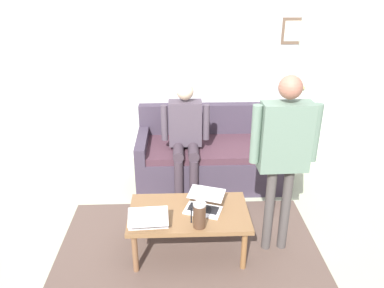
{
  "coord_description": "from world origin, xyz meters",
  "views": [
    {
      "loc": [
        0.17,
        2.67,
        2.38
      ],
      "look_at": [
        0.04,
        -0.83,
        0.8
      ],
      "focal_mm": 35.41,
      "sensor_mm": 36.0,
      "label": 1
    }
  ],
  "objects_px": {
    "couch": "(209,156)",
    "laptop_left": "(204,204)",
    "interior_door": "(325,86)",
    "coffee_table": "(189,216)",
    "french_press": "(199,215)",
    "person_standing": "(284,145)",
    "laptop_center": "(148,220)",
    "person_seated": "(185,132)"
  },
  "relations": [
    {
      "from": "interior_door",
      "to": "coffee_table",
      "type": "height_order",
      "value": "interior_door"
    },
    {
      "from": "laptop_left",
      "to": "person_standing",
      "type": "height_order",
      "value": "person_standing"
    },
    {
      "from": "laptop_center",
      "to": "person_seated",
      "type": "xyz_separation_m",
      "value": [
        -0.34,
        -1.32,
        0.25
      ]
    },
    {
      "from": "french_press",
      "to": "person_seated",
      "type": "distance_m",
      "value": 1.39
    },
    {
      "from": "laptop_left",
      "to": "french_press",
      "type": "relative_size",
      "value": 1.59
    },
    {
      "from": "coffee_table",
      "to": "french_press",
      "type": "relative_size",
      "value": 4.16
    },
    {
      "from": "laptop_center",
      "to": "french_press",
      "type": "xyz_separation_m",
      "value": [
        -0.43,
        0.05,
        0.07
      ]
    },
    {
      "from": "interior_door",
      "to": "person_standing",
      "type": "relative_size",
      "value": 1.23
    },
    {
      "from": "laptop_left",
      "to": "person_standing",
      "type": "bearing_deg",
      "value": 178.07
    },
    {
      "from": "couch",
      "to": "person_seated",
      "type": "distance_m",
      "value": 0.56
    },
    {
      "from": "interior_door",
      "to": "laptop_left",
      "type": "distance_m",
      "value": 2.62
    },
    {
      "from": "person_standing",
      "to": "couch",
      "type": "bearing_deg",
      "value": -69.2
    },
    {
      "from": "person_seated",
      "to": "laptop_center",
      "type": "bearing_deg",
      "value": 75.46
    },
    {
      "from": "laptop_left",
      "to": "person_seated",
      "type": "height_order",
      "value": "person_seated"
    },
    {
      "from": "laptop_left",
      "to": "french_press",
      "type": "height_order",
      "value": "french_press"
    },
    {
      "from": "interior_door",
      "to": "person_standing",
      "type": "height_order",
      "value": "interior_door"
    },
    {
      "from": "french_press",
      "to": "interior_door",
      "type": "bearing_deg",
      "value": -129.27
    },
    {
      "from": "interior_door",
      "to": "person_standing",
      "type": "xyz_separation_m",
      "value": [
        1.05,
        1.93,
        0.04
      ]
    },
    {
      "from": "couch",
      "to": "person_standing",
      "type": "bearing_deg",
      "value": 110.8
    },
    {
      "from": "interior_door",
      "to": "coffee_table",
      "type": "bearing_deg",
      "value": 46.39
    },
    {
      "from": "person_seated",
      "to": "coffee_table",
      "type": "bearing_deg",
      "value": 90.14
    },
    {
      "from": "french_press",
      "to": "person_seated",
      "type": "xyz_separation_m",
      "value": [
        0.08,
        -1.37,
        0.17
      ]
    },
    {
      "from": "coffee_table",
      "to": "laptop_left",
      "type": "xyz_separation_m",
      "value": [
        -0.14,
        -0.05,
        0.09
      ]
    },
    {
      "from": "laptop_left",
      "to": "person_seated",
      "type": "distance_m",
      "value": 1.14
    },
    {
      "from": "interior_door",
      "to": "couch",
      "type": "distance_m",
      "value": 1.82
    },
    {
      "from": "interior_door",
      "to": "laptop_center",
      "type": "relative_size",
      "value": 5.92
    },
    {
      "from": "laptop_left",
      "to": "person_standing",
      "type": "xyz_separation_m",
      "value": [
        -0.66,
        0.02,
        0.58
      ]
    },
    {
      "from": "coffee_table",
      "to": "person_seated",
      "type": "relative_size",
      "value": 0.83
    },
    {
      "from": "interior_door",
      "to": "couch",
      "type": "bearing_deg",
      "value": 20.13
    },
    {
      "from": "french_press",
      "to": "person_seated",
      "type": "height_order",
      "value": "person_seated"
    },
    {
      "from": "interior_door",
      "to": "laptop_center",
      "type": "xyz_separation_m",
      "value": [
        2.2,
        2.12,
        -0.54
      ]
    },
    {
      "from": "person_standing",
      "to": "person_seated",
      "type": "bearing_deg",
      "value": -54.35
    },
    {
      "from": "interior_door",
      "to": "person_standing",
      "type": "bearing_deg",
      "value": 61.31
    },
    {
      "from": "laptop_center",
      "to": "french_press",
      "type": "height_order",
      "value": "french_press"
    },
    {
      "from": "couch",
      "to": "coffee_table",
      "type": "relative_size",
      "value": 1.62
    },
    {
      "from": "laptop_left",
      "to": "laptop_center",
      "type": "relative_size",
      "value": 1.18
    },
    {
      "from": "interior_door",
      "to": "laptop_left",
      "type": "bearing_deg",
      "value": 47.92
    },
    {
      "from": "couch",
      "to": "laptop_left",
      "type": "bearing_deg",
      "value": 83.5
    },
    {
      "from": "couch",
      "to": "laptop_center",
      "type": "xyz_separation_m",
      "value": [
        0.64,
        1.55,
        0.17
      ]
    },
    {
      "from": "interior_door",
      "to": "couch",
      "type": "relative_size",
      "value": 1.18
    },
    {
      "from": "couch",
      "to": "person_seated",
      "type": "bearing_deg",
      "value": 37.61
    },
    {
      "from": "interior_door",
      "to": "couch",
      "type": "height_order",
      "value": "interior_door"
    }
  ]
}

